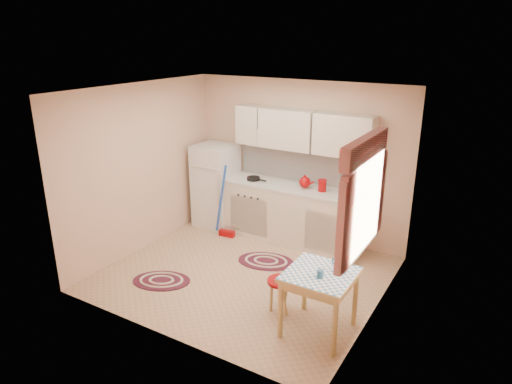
% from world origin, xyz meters
% --- Properties ---
extents(room_shell, '(3.64, 3.60, 2.52)m').
position_xyz_m(room_shell, '(0.16, 0.24, 1.60)').
color(room_shell, tan).
rests_on(room_shell, ground).
extents(fridge, '(0.65, 0.60, 1.40)m').
position_xyz_m(fridge, '(-1.36, 1.25, 0.70)').
color(fridge, silver).
rests_on(fridge, ground).
extents(broom, '(0.29, 0.15, 1.20)m').
position_xyz_m(broom, '(-0.91, 0.90, 0.60)').
color(broom, blue).
rests_on(broom, ground).
extents(base_cabinets, '(2.25, 0.60, 0.88)m').
position_xyz_m(base_cabinets, '(0.07, 1.30, 0.44)').
color(base_cabinets, beige).
rests_on(base_cabinets, ground).
extents(countertop, '(2.27, 0.62, 0.04)m').
position_xyz_m(countertop, '(0.07, 1.30, 0.90)').
color(countertop, silver).
rests_on(countertop, base_cabinets).
extents(frying_pan, '(0.23, 0.23, 0.05)m').
position_xyz_m(frying_pan, '(-0.61, 1.25, 0.94)').
color(frying_pan, black).
rests_on(frying_pan, countertop).
extents(red_kettle, '(0.20, 0.19, 0.19)m').
position_xyz_m(red_kettle, '(0.27, 1.30, 1.02)').
color(red_kettle, '#930508').
rests_on(red_kettle, countertop).
extents(red_canister, '(0.14, 0.14, 0.16)m').
position_xyz_m(red_canister, '(0.55, 1.30, 1.00)').
color(red_canister, '#930508').
rests_on(red_canister, countertop).
extents(table, '(0.72, 0.72, 0.72)m').
position_xyz_m(table, '(1.37, -0.66, 0.36)').
color(table, tan).
rests_on(table, ground).
extents(stool, '(0.37, 0.37, 0.42)m').
position_xyz_m(stool, '(0.84, -0.54, 0.21)').
color(stool, '#930508').
rests_on(stool, ground).
extents(coffee_pot, '(0.15, 0.13, 0.29)m').
position_xyz_m(coffee_pot, '(1.55, -0.54, 0.87)').
color(coffee_pot, '#295A7E').
rests_on(coffee_pot, table).
extents(mug, '(0.08, 0.08, 0.10)m').
position_xyz_m(mug, '(1.41, -0.76, 0.77)').
color(mug, '#295A7E').
rests_on(mug, table).
extents(rug_center, '(0.94, 0.75, 0.02)m').
position_xyz_m(rug_center, '(0.08, 0.46, 0.01)').
color(rug_center, maroon).
rests_on(rug_center, ground).
extents(rug_left, '(0.92, 0.79, 0.02)m').
position_xyz_m(rug_left, '(-0.86, -0.74, 0.01)').
color(rug_left, maroon).
rests_on(rug_left, ground).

